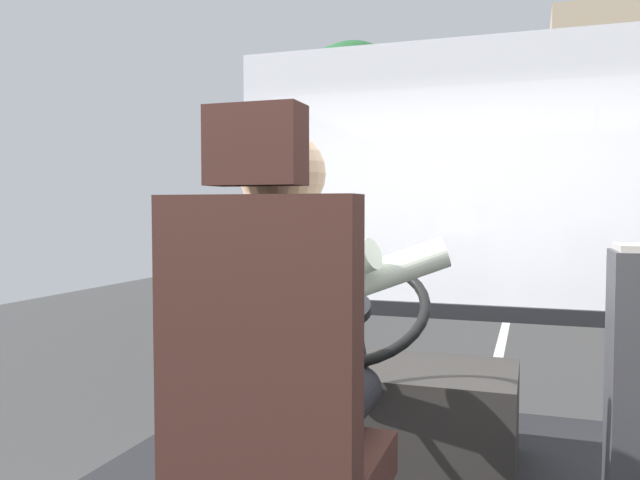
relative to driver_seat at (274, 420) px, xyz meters
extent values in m
cube|color=#393939|center=(0.23, 9.17, -1.30)|extent=(18.00, 44.00, 0.05)
cube|color=silver|center=(0.23, 9.17, -1.27)|extent=(0.12, 39.60, 0.00)
cube|color=#381E19|center=(0.00, 0.09, -0.17)|extent=(0.48, 0.48, 0.12)
cube|color=#381E19|center=(0.00, -0.10, 0.22)|extent=(0.48, 0.10, 0.66)
cube|color=#381E19|center=(0.00, -0.10, 0.66)|extent=(0.22, 0.10, 0.18)
cylinder|color=black|center=(0.09, 0.23, -0.04)|extent=(0.14, 0.48, 0.14)
cylinder|color=black|center=(-0.09, 0.23, -0.04)|extent=(0.14, 0.48, 0.14)
cylinder|color=silver|center=(0.00, 0.06, 0.20)|extent=(0.34, 0.34, 0.62)
cube|color=#B2842D|center=(0.00, 0.23, 0.27)|extent=(0.06, 0.01, 0.38)
sphere|color=tan|center=(0.00, 0.06, 0.60)|extent=(0.22, 0.22, 0.22)
cylinder|color=silver|center=(0.09, 0.33, 0.29)|extent=(0.60, 0.24, 0.29)
cylinder|color=silver|center=(-0.09, 0.33, 0.29)|extent=(0.60, 0.24, 0.29)
cube|color=#282623|center=(0.00, 1.18, -0.34)|extent=(1.10, 0.56, 0.40)
cylinder|color=black|center=(0.00, 0.78, -0.02)|extent=(0.07, 0.30, 0.43)
torus|color=black|center=(0.00, 0.66, 0.17)|extent=(0.56, 0.49, 0.32)
cylinder|color=black|center=(0.00, 0.66, 0.17)|extent=(0.16, 0.15, 0.11)
cube|color=white|center=(0.23, 1.99, 0.71)|extent=(2.50, 0.01, 1.40)
cube|color=black|center=(0.23, 1.99, -0.03)|extent=(2.50, 0.08, 0.08)
cylinder|color=#4C3828|center=(-2.70, 10.35, 0.18)|extent=(0.28, 0.28, 2.90)
sphere|color=#24582D|center=(-2.70, 10.35, 2.44)|extent=(2.49, 2.49, 2.49)
camera|label=1|loc=(0.59, -1.40, 0.52)|focal=35.40mm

